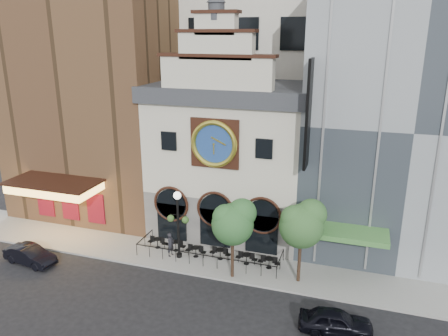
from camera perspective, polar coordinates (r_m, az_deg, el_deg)
The scene contains 18 objects.
ground at distance 31.11m, azimuth -3.54°, elevation -13.98°, with size 120.00×120.00×0.00m, color black.
sidewalk at distance 33.08m, azimuth -1.93°, elevation -11.74°, with size 44.00×5.00×0.15m, color gray.
clock_building at distance 35.24m, azimuth 0.89°, elevation 1.78°, with size 12.60×8.78×18.65m.
theater_building at distance 41.65m, azimuth -15.89°, elevation 11.85°, with size 14.00×15.60×25.00m.
retail_building at distance 35.27m, azimuth 22.78°, elevation 6.20°, with size 14.00×14.40×20.00m.
cafe_railing at distance 32.83m, azimuth -1.94°, elevation -10.94°, with size 10.60×2.60×0.90m, color black, non-canonical shape.
bistro_0 at distance 34.57m, azimuth -8.69°, elevation -9.57°, with size 1.58×0.68×0.90m.
bistro_1 at distance 33.96m, azimuth -6.32°, elevation -9.99°, with size 1.58×0.68×0.90m.
bistro_2 at distance 33.02m, azimuth -3.70°, elevation -10.76°, with size 1.58×0.68×0.90m.
bistro_3 at distance 32.65m, azimuth -0.49°, elevation -11.07°, with size 1.58×0.68×0.90m.
bistro_4 at distance 32.06m, azimuth 2.95°, elevation -11.67°, with size 1.58×0.68×0.90m.
bistro_5 at distance 31.68m, azimuth 5.90°, elevation -12.13°, with size 1.58×0.68×0.90m.
car_right at distance 26.62m, azimuth 14.38°, elevation -18.82°, with size 1.65×4.09×1.39m, color black.
car_left at distance 35.23m, azimuth -24.01°, elevation -10.35°, with size 1.42×4.08×1.35m, color black.
pedestrian at distance 33.14m, azimuth -7.00°, elevation -9.90°, with size 0.66×0.43×1.81m, color black.
lamppost at distance 31.89m, azimuth -6.04°, elevation -6.42°, with size 1.65×0.60×5.17m.
tree_left at distance 28.90m, azimuth 1.25°, elevation -6.94°, with size 2.92×2.81×5.62m.
tree_right at distance 28.79m, azimuth 10.20°, elevation -7.05°, with size 3.01×2.90×5.80m.
Camera 1 is at (9.94, -24.62, 16.21)m, focal length 35.00 mm.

